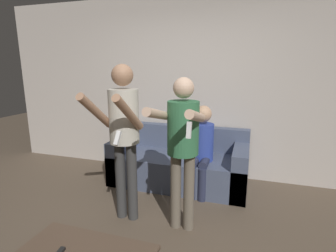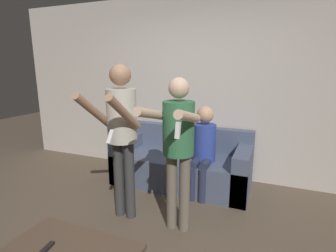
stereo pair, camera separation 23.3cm
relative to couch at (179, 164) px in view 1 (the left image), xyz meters
name	(u,v)px [view 1 (the left image)]	position (x,y,z in m)	size (l,w,h in m)	color
ground_plane	(143,246)	(0.05, -1.48, -0.28)	(14.00, 14.00, 0.00)	brown
wall_back	(191,88)	(0.05, 0.46, 1.07)	(6.40, 0.06, 2.70)	beige
couch	(179,164)	(0.00, 0.00, 0.00)	(1.91, 0.85, 0.79)	#4C5670
person_standing_left	(123,127)	(-0.32, -1.09, 0.78)	(0.43, 0.68, 1.70)	#383838
person_standing_right	(182,139)	(0.32, -1.09, 0.70)	(0.43, 0.69, 1.57)	#6B6051
person_seated	(202,146)	(0.35, -0.18, 0.37)	(0.30, 0.52, 1.17)	#282D47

